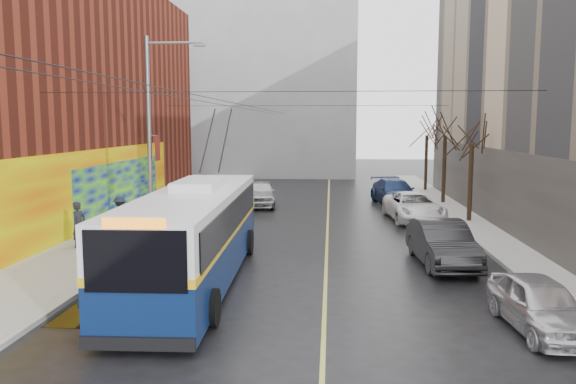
% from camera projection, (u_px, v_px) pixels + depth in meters
% --- Properties ---
extents(ground, '(140.00, 140.00, 0.00)m').
position_uv_depth(ground, '(267.00, 326.00, 14.72)').
color(ground, black).
rests_on(ground, ground).
extents(sidewalk_left, '(4.00, 60.00, 0.15)m').
position_uv_depth(sidewalk_left, '(131.00, 231.00, 27.19)').
color(sidewalk_left, gray).
rests_on(sidewalk_left, ground).
extents(sidewalk_right, '(2.00, 60.00, 0.15)m').
position_uv_depth(sidewalk_right, '(490.00, 237.00, 25.90)').
color(sidewalk_right, gray).
rests_on(sidewalk_right, ground).
extents(lane_line, '(0.12, 50.00, 0.01)m').
position_uv_depth(lane_line, '(328.00, 228.00, 28.46)').
color(lane_line, '#BFB74C').
rests_on(lane_line, ground).
extents(building_far, '(20.50, 12.10, 18.00)m').
position_uv_depth(building_far, '(258.00, 87.00, 58.60)').
color(building_far, gray).
rests_on(building_far, ground).
extents(streetlight_pole, '(2.65, 0.60, 9.00)m').
position_uv_depth(streetlight_pole, '(153.00, 133.00, 24.49)').
color(streetlight_pole, slate).
rests_on(streetlight_pole, ground).
extents(catenary_wires, '(18.00, 60.00, 0.22)m').
position_uv_depth(catenary_wires, '(250.00, 104.00, 28.77)').
color(catenary_wires, black).
extents(tree_near, '(3.20, 3.20, 6.40)m').
position_uv_depth(tree_near, '(472.00, 129.00, 29.27)').
color(tree_near, black).
rests_on(tree_near, ground).
extents(tree_mid, '(3.20, 3.20, 6.68)m').
position_uv_depth(tree_mid, '(446.00, 124.00, 36.16)').
color(tree_mid, black).
rests_on(tree_mid, ground).
extents(tree_far, '(3.20, 3.20, 6.57)m').
position_uv_depth(tree_far, '(427.00, 125.00, 43.10)').
color(tree_far, black).
rests_on(tree_far, ground).
extents(puddle, '(2.20, 2.87, 0.01)m').
position_uv_depth(puddle, '(103.00, 310.00, 15.90)').
color(puddle, black).
rests_on(puddle, ground).
extents(pigeons_flying, '(3.40, 3.14, 1.20)m').
position_uv_depth(pigeons_flying, '(249.00, 76.00, 23.81)').
color(pigeons_flying, slate).
extents(trolleybus, '(3.22, 12.59, 5.92)m').
position_uv_depth(trolleybus, '(194.00, 234.00, 18.54)').
color(trolleybus, '#091A44').
rests_on(trolleybus, ground).
extents(parked_car_a, '(1.97, 4.20, 1.39)m').
position_uv_depth(parked_car_a, '(540.00, 304.00, 14.29)').
color(parked_car_a, '#BCBBC1').
rests_on(parked_car_a, ground).
extents(parked_car_b, '(2.10, 5.12, 1.65)m').
position_uv_depth(parked_car_b, '(442.00, 243.00, 20.94)').
color(parked_car_b, '#262628').
rests_on(parked_car_b, ground).
extents(parked_car_c, '(3.09, 5.78, 1.54)m').
position_uv_depth(parked_car_c, '(414.00, 207.00, 30.50)').
color(parked_car_c, white).
rests_on(parked_car_c, ground).
extents(parked_car_d, '(3.11, 5.93, 1.64)m').
position_uv_depth(parked_car_d, '(395.00, 192.00, 36.56)').
color(parked_car_d, navy).
rests_on(parked_car_d, ground).
extents(following_car, '(2.37, 5.00, 1.65)m').
position_uv_depth(following_car, '(260.00, 193.00, 36.01)').
color(following_car, silver).
rests_on(following_car, ground).
extents(pedestrian_a, '(0.62, 0.79, 1.91)m').
position_uv_depth(pedestrian_a, '(79.00, 225.00, 23.27)').
color(pedestrian_a, black).
rests_on(pedestrian_a, sidewalk_left).
extents(pedestrian_b, '(0.79, 0.91, 1.58)m').
position_uv_depth(pedestrian_b, '(124.00, 222.00, 24.88)').
color(pedestrian_b, black).
rests_on(pedestrian_b, sidewalk_left).
extents(pedestrian_c, '(1.26, 1.05, 1.70)m').
position_uv_depth(pedestrian_c, '(120.00, 214.00, 26.54)').
color(pedestrian_c, black).
rests_on(pedestrian_c, sidewalk_left).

